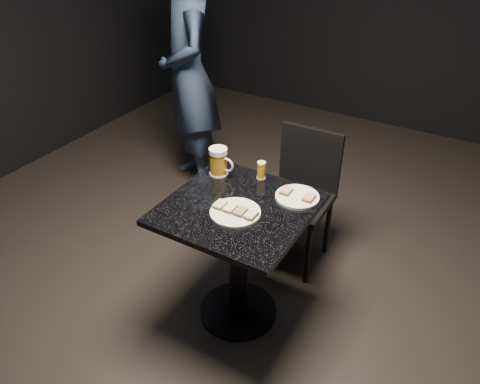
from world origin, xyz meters
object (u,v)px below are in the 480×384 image
object	(u,v)px
plate_small	(297,197)
table	(238,244)
chair	(301,190)
plate_large	(235,213)
patron	(189,75)
beer_mug	(219,162)
beer_tumbler	(261,170)

from	to	relation	value
plate_small	table	bearing A→B (deg)	-136.43
chair	plate_large	bearing A→B (deg)	-92.87
plate_small	patron	distance (m)	1.57
plate_large	table	bearing A→B (deg)	110.14
beer_mug	beer_tumbler	size ratio (longest dim) A/B	1.61
table	beer_mug	size ratio (longest dim) A/B	4.75
plate_large	beer_tumbler	distance (m)	0.36
plate_large	beer_mug	size ratio (longest dim) A/B	1.56
patron	chair	world-z (taller)	patron
plate_large	beer_mug	distance (m)	0.39
plate_small	chair	world-z (taller)	chair
plate_large	beer_mug	bearing A→B (deg)	134.48
patron	beer_mug	bearing A→B (deg)	-2.46
plate_large	patron	distance (m)	1.59
plate_small	plate_large	bearing A→B (deg)	-125.81
table	chair	xyz separation A→B (m)	(0.06, 0.66, -0.01)
plate_large	beer_mug	xyz separation A→B (m)	(-0.27, 0.27, 0.07)
table	chair	distance (m)	0.66
plate_large	plate_small	size ratio (longest dim) A/B	1.10
table	beer_mug	distance (m)	0.45
beer_mug	table	bearing A→B (deg)	-40.46
table	chair	world-z (taller)	chair
table	patron	bearing A→B (deg)	134.56
patron	chair	distance (m)	1.27
patron	table	size ratio (longest dim) A/B	2.41
plate_small	beer_tumbler	bearing A→B (deg)	162.67
beer_tumbler	plate_large	bearing A→B (deg)	-81.84
beer_mug	beer_tumbler	world-z (taller)	beer_mug
patron	table	distance (m)	1.58
plate_small	table	xyz separation A→B (m)	(-0.22, -0.21, -0.25)
plate_large	chair	world-z (taller)	chair
plate_small	table	world-z (taller)	plate_small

